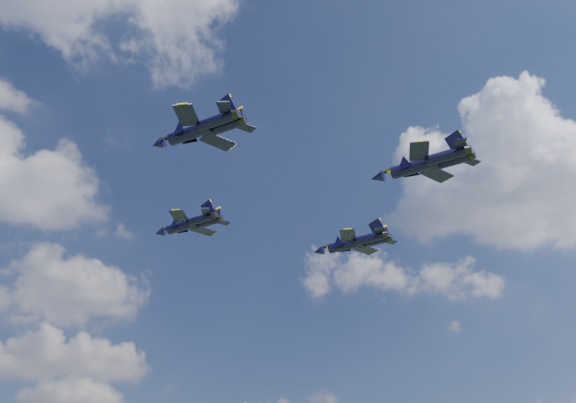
{
  "coord_description": "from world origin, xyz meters",
  "views": [
    {
      "loc": [
        -37.23,
        -66.56,
        13.74
      ],
      "look_at": [
        1.63,
        7.46,
        58.8
      ],
      "focal_mm": 40.0,
      "sensor_mm": 36.0,
      "label": 1
    }
  ],
  "objects_px": {
    "jet_right": "(344,245)",
    "jet_slot": "(411,168)",
    "jet_left": "(188,133)",
    "jet_lead": "(181,226)"
  },
  "relations": [
    {
      "from": "jet_lead",
      "to": "jet_slot",
      "type": "bearing_deg",
      "value": -83.77
    },
    {
      "from": "jet_lead",
      "to": "jet_slot",
      "type": "distance_m",
      "value": 38.05
    },
    {
      "from": "jet_right",
      "to": "jet_slot",
      "type": "xyz_separation_m",
      "value": [
        -5.41,
        -26.35,
        0.18
      ]
    },
    {
      "from": "jet_right",
      "to": "jet_slot",
      "type": "relative_size",
      "value": 0.98
    },
    {
      "from": "jet_lead",
      "to": "jet_right",
      "type": "relative_size",
      "value": 0.89
    },
    {
      "from": "jet_slot",
      "to": "jet_right",
      "type": "bearing_deg",
      "value": 46.91
    },
    {
      "from": "jet_left",
      "to": "jet_lead",
      "type": "bearing_deg",
      "value": 39.34
    },
    {
      "from": "jet_left",
      "to": "jet_right",
      "type": "distance_m",
      "value": 42.44
    },
    {
      "from": "jet_lead",
      "to": "jet_right",
      "type": "xyz_separation_m",
      "value": [
        28.64,
        -3.75,
        1.22
      ]
    },
    {
      "from": "jet_right",
      "to": "jet_lead",
      "type": "bearing_deg",
      "value": 140.77
    }
  ]
}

